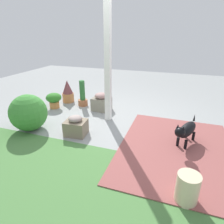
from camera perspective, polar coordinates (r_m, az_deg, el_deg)
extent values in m
plane|color=gray|center=(4.18, 1.97, -3.33)|extent=(12.00, 12.00, 0.00)
cube|color=#914C4A|center=(3.47, 18.03, -10.23)|extent=(1.80, 2.40, 0.02)
cube|color=#497B3E|center=(2.76, -28.24, -22.05)|extent=(5.20, 2.80, 0.01)
cube|color=white|center=(4.01, -1.21, 13.70)|extent=(0.12, 0.12, 2.41)
cube|color=gray|center=(4.82, -3.11, 2.37)|extent=(0.45, 0.38, 0.32)
ellipsoid|color=gray|center=(4.75, -3.16, 4.80)|extent=(0.32, 0.32, 0.14)
cube|color=gray|center=(3.74, -10.54, -4.55)|extent=(0.42, 0.37, 0.28)
ellipsoid|color=gray|center=(3.66, -10.75, -1.95)|extent=(0.25, 0.25, 0.11)
sphere|color=#3C8835|center=(4.12, -23.36, -0.19)|extent=(0.72, 0.72, 0.72)
cylinder|color=#A05E3C|center=(5.20, -8.53, 2.77)|extent=(0.25, 0.25, 0.16)
cylinder|color=#2C6731|center=(5.10, -8.75, 6.31)|extent=(0.14, 0.14, 0.51)
cylinder|color=#BD7940|center=(5.20, -16.55, 2.08)|extent=(0.24, 0.24, 0.17)
ellipsoid|color=#2E7624|center=(5.14, -16.78, 4.06)|extent=(0.39, 0.39, 0.23)
cylinder|color=#BE7948|center=(5.55, -12.73, 4.20)|extent=(0.31, 0.31, 0.25)
cone|color=brown|center=(5.46, -13.01, 7.23)|extent=(0.28, 0.28, 0.36)
ellipsoid|color=black|center=(3.56, 21.28, -4.80)|extent=(0.39, 0.61, 0.21)
sphere|color=black|center=(3.23, 19.34, -5.64)|extent=(0.16, 0.16, 0.16)
cone|color=black|center=(3.18, 20.30, -4.41)|extent=(0.05, 0.05, 0.07)
cone|color=black|center=(3.21, 18.81, -3.97)|extent=(0.05, 0.05, 0.07)
cylinder|color=black|center=(3.48, 20.80, -9.02)|extent=(0.05, 0.05, 0.17)
cylinder|color=black|center=(3.52, 18.75, -8.36)|extent=(0.05, 0.05, 0.17)
cylinder|color=black|center=(3.79, 22.79, -6.69)|extent=(0.05, 0.05, 0.17)
cylinder|color=black|center=(3.82, 20.89, -6.11)|extent=(0.05, 0.05, 0.17)
cone|color=black|center=(3.75, 23.06, -1.47)|extent=(0.04, 0.04, 0.14)
cylinder|color=beige|center=(2.51, 21.26, -20.18)|extent=(0.26, 0.26, 0.37)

